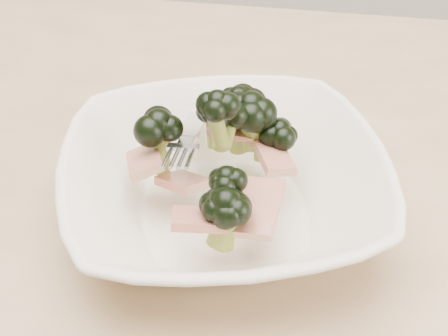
% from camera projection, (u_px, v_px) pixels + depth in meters
% --- Properties ---
extents(dining_table, '(1.20, 0.80, 0.75)m').
position_uv_depth(dining_table, '(142.00, 259.00, 0.61)').
color(dining_table, tan).
rests_on(dining_table, ground).
extents(broccoli_dish, '(0.32, 0.32, 0.12)m').
position_uv_depth(broccoli_dish, '(224.00, 179.00, 0.50)').
color(broccoli_dish, '#F2E3CC').
rests_on(broccoli_dish, dining_table).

